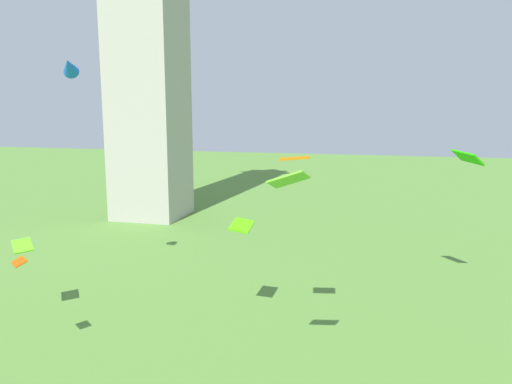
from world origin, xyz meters
name	(u,v)px	position (x,y,z in m)	size (l,w,h in m)	color
kite_flying_0	(289,180)	(3.65, 17.99, 8.59)	(1.52, 1.03, 0.86)	#64C12A
kite_flying_1	(19,262)	(-8.15, 17.99, 4.57)	(0.94, 0.87, 0.30)	#C74806
kite_flying_2	(468,157)	(11.84, 31.56, 8.26)	(1.83, 2.01, 0.91)	#1EB704
kite_flying_3	(22,246)	(-11.28, 21.97, 3.98)	(1.61, 1.58, 0.52)	#5ECC1D
kite_flying_4	(69,66)	(-10.53, 25.99, 13.47)	(1.44, 1.74, 1.34)	blue
kite_flying_6	(242,225)	(0.05, 24.45, 5.15)	(1.04, 1.52, 0.53)	#51CF0C
kite_flying_7	(294,158)	(3.11, 22.31, 8.92)	(1.44, 1.08, 0.19)	#C26C05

